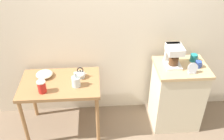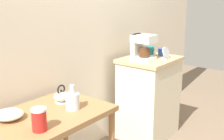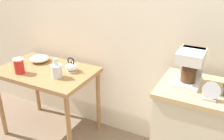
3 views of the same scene
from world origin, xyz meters
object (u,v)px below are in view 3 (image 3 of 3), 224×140
Objects in this scene: teakettle at (72,67)px; glass_carafe_vase at (57,71)px; coffee_maker at (190,65)px; table_clock at (211,92)px; canister_enamel at (19,66)px; bowl_stoneware at (40,59)px.

teakettle is 0.81× the size of glass_carafe_vase.
coffee_maker is (1.09, -0.03, 0.24)m from teakettle.
coffee_maker is at bearing 134.39° from table_clock.
coffee_maker is (1.13, 0.14, 0.22)m from glass_carafe_vase.
teakettle is 0.48m from canister_enamel.
canister_enamel is 1.68m from table_clock.
teakettle is 1.16× the size of table_clock.
table_clock is at bearing -2.07° from glass_carafe_vase.
teakettle reaches higher than bowl_stoneware.
canister_enamel is (-0.37, -0.09, 0.01)m from glass_carafe_vase.
table_clock reaches higher than canister_enamel.
canister_enamel is 1.53m from coffee_maker.
teakettle is at bearing 31.35° from canister_enamel.
bowl_stoneware is at bearing 94.24° from canister_enamel.
canister_enamel is (0.02, -0.30, 0.04)m from bowl_stoneware.
coffee_maker reaches higher than teakettle.
bowl_stoneware is 1.54m from coffee_maker.
bowl_stoneware is at bearing 171.41° from table_clock.
glass_carafe_vase is at bearing -28.16° from bowl_stoneware.
table_clock is at bearing -45.61° from coffee_maker.
teakettle is 1.29m from table_clock.
table_clock reaches higher than teakettle.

